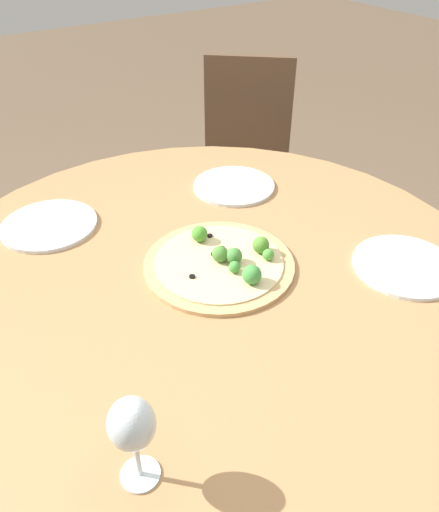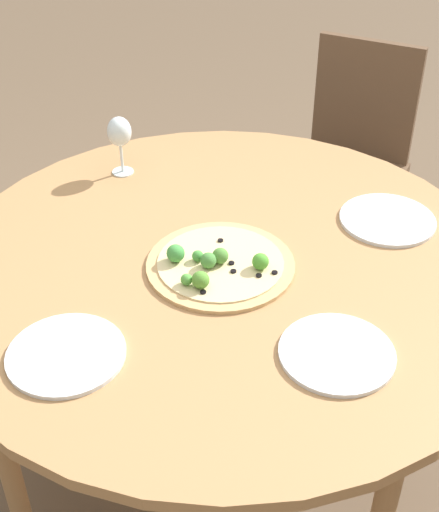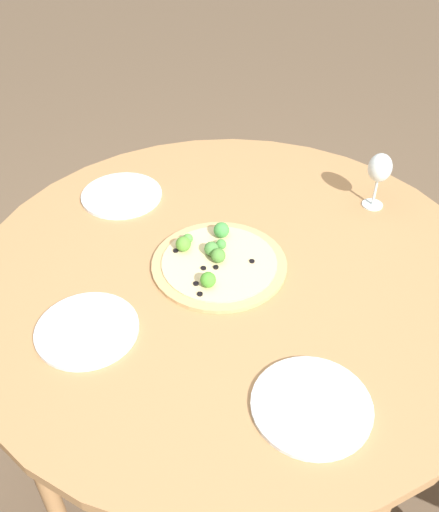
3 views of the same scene
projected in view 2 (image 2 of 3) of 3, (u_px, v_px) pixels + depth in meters
ground_plane at (223, 456)px, 2.15m from camera, size 12.00×12.00×0.00m
dining_table at (223, 277)px, 1.74m from camera, size 1.37×1.37×0.74m
chair_2 at (350, 159)px, 2.64m from camera, size 0.49×0.49×0.90m
pizza at (218, 264)px, 1.67m from camera, size 0.35×0.35×0.06m
wine_glass at (119, 133)px, 1.97m from camera, size 0.07×0.07×0.17m
plate_near at (66, 354)px, 1.44m from camera, size 0.24×0.24×0.01m
plate_far at (337, 353)px, 1.44m from camera, size 0.24×0.24×0.01m
plate_side at (387, 220)px, 1.84m from camera, size 0.25×0.25×0.01m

